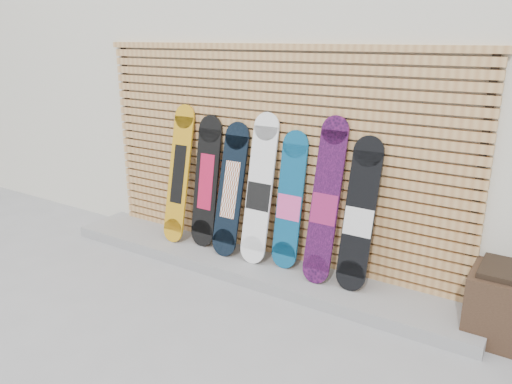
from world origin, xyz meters
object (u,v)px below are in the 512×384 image
Objects in this scene: snowboard_3 at (259,190)px; snowboard_5 at (325,202)px; snowboard_6 at (359,215)px; snowboard_2 at (231,190)px; snowboard_4 at (290,201)px; snowboard_0 at (179,174)px; snowboard_1 at (206,182)px.

snowboard_5 is at bearing -1.63° from snowboard_3.
snowboard_2 is at bearing -179.76° from snowboard_6.
snowboard_2 is at bearing 179.21° from snowboard_5.
snowboard_4 is 0.42m from snowboard_5.
snowboard_0 is at bearing 179.59° from snowboard_5.
snowboard_2 is at bearing -176.12° from snowboard_4.
snowboard_0 is at bearing -179.78° from snowboard_6.
snowboard_3 is at bearing 0.96° from snowboard_2.
snowboard_1 is 0.71m from snowboard_3.
snowboard_3 is at bearing 178.37° from snowboard_5.
snowboard_0 reaches higher than snowboard_1.
snowboard_4 is at bearing 1.99° from snowboard_0.
snowboard_1 is 0.92× the size of snowboard_5.
snowboard_3 is at bearing -2.96° from snowboard_1.
snowboard_2 is 0.69m from snowboard_4.
snowboard_2 is at bearing -179.04° from snowboard_3.
snowboard_0 and snowboard_3 have the same top height.
snowboard_0 reaches higher than snowboard_4.
snowboard_1 is at bearing 177.04° from snowboard_3.
snowboard_5 reaches higher than snowboard_4.
snowboard_0 is 0.71m from snowboard_2.
snowboard_2 is 0.36m from snowboard_3.
snowboard_2 is 0.90× the size of snowboard_5.
snowboard_6 is (0.33, 0.02, -0.07)m from snowboard_5.
snowboard_5 is (0.41, -0.06, 0.09)m from snowboard_4.
snowboard_6 is at bearing -3.10° from snowboard_4.
snowboard_3 is 1.09× the size of snowboard_6.
snowboard_1 is at bearing 177.72° from snowboard_5.
snowboard_5 is at bearing -0.41° from snowboard_0.
snowboard_2 is 0.92× the size of snowboard_3.
snowboard_1 is 1.02× the size of snowboard_6.
snowboard_3 is (0.35, 0.01, 0.05)m from snowboard_2.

